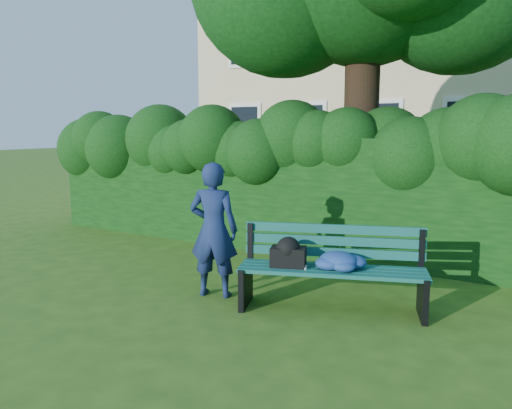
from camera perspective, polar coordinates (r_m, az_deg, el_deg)
The scene contains 5 objects.
ground at distance 6.25m, azimuth -2.84°, elevation -9.37°, with size 80.00×80.00×0.00m, color #335518.
apartment_building at distance 19.64m, azimuth 21.68°, elevation 20.04°, with size 16.00×8.08×12.00m.
hedge at distance 7.94m, azimuth 5.90°, elevation 1.14°, with size 10.00×1.00×1.80m.
park_bench at distance 5.41m, azimuth 8.20°, elevation -6.83°, with size 2.03×1.17×0.89m.
man_reading at distance 5.76m, azimuth -4.86°, elevation -2.90°, with size 0.57×0.37×1.56m, color navy.
Camera 1 is at (3.29, -4.95, 1.94)m, focal length 35.00 mm.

